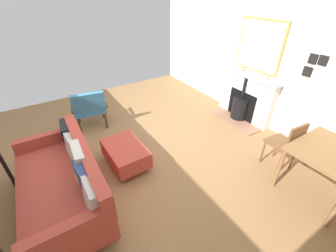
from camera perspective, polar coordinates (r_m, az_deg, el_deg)
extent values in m
cube|color=olive|center=(3.84, -11.37, -8.06)|extent=(5.90, 6.09, 0.01)
cube|color=silver|center=(4.86, 22.22, 18.14)|extent=(0.12, 6.09, 2.83)
cube|color=#93664C|center=(4.95, 16.83, 1.61)|extent=(0.39, 1.23, 0.03)
cube|color=white|center=(4.95, 20.05, 7.10)|extent=(0.20, 1.29, 0.95)
cube|color=black|center=(4.95, 19.13, 5.41)|extent=(0.06, 0.68, 0.60)
cylinder|color=black|center=(4.96, 18.67, 4.54)|extent=(0.36, 0.36, 0.45)
cylinder|color=black|center=(4.86, 19.16, 6.98)|extent=(0.38, 0.38, 0.02)
cylinder|color=black|center=(4.76, 19.68, 9.51)|extent=(0.07, 0.07, 0.45)
cube|color=white|center=(4.75, 21.02, 12.46)|extent=(0.25, 1.37, 0.05)
cube|color=tan|center=(4.68, 23.27, 18.99)|extent=(0.04, 0.97, 0.95)
cube|color=silver|center=(4.67, 23.11, 18.98)|extent=(0.01, 0.89, 0.87)
cylinder|color=#9E9384|center=(4.89, 18.84, 14.00)|extent=(0.14, 0.14, 0.04)
torus|color=#9E9384|center=(4.88, 18.88, 14.18)|extent=(0.14, 0.14, 0.01)
cylinder|color=#9E9384|center=(4.56, 24.46, 11.45)|extent=(0.15, 0.15, 0.04)
torus|color=#9E9384|center=(4.56, 24.50, 11.60)|extent=(0.15, 0.15, 0.01)
cylinder|color=#B2B2B7|center=(4.00, -32.65, -10.88)|extent=(0.04, 0.04, 0.10)
cylinder|color=#B2B2B7|center=(3.96, -22.53, -7.93)|extent=(0.04, 0.04, 0.10)
cylinder|color=#B2B2B7|center=(2.90, -15.17, -26.06)|extent=(0.04, 0.04, 0.10)
cube|color=#B74233|center=(3.22, -26.66, -14.85)|extent=(0.92, 1.85, 0.35)
cube|color=#B74233|center=(2.99, -21.10, -7.95)|extent=(0.16, 1.84, 0.37)
cube|color=#B74233|center=(3.75, -29.65, -3.11)|extent=(0.86, 0.13, 0.19)
cube|color=#B74233|center=(2.45, -25.03, -24.11)|extent=(0.86, 0.13, 0.19)
cube|color=black|center=(3.56, -25.23, -2.09)|extent=(0.17, 0.39, 0.39)
cube|color=beige|center=(3.31, -24.21, -5.05)|extent=(0.16, 0.36, 0.35)
cube|color=beige|center=(2.95, -22.82, -8.89)|extent=(0.17, 0.42, 0.43)
cube|color=#334775|center=(2.76, -21.41, -12.88)|extent=(0.16, 0.37, 0.36)
cube|color=beige|center=(2.53, -19.63, -17.62)|extent=(0.15, 0.36, 0.37)
cylinder|color=#B2B2B7|center=(3.87, -15.96, -7.57)|extent=(0.03, 0.03, 0.09)
cylinder|color=#B2B2B7|center=(3.40, -12.05, -13.67)|extent=(0.03, 0.03, 0.09)
cylinder|color=#B2B2B7|center=(3.97, -10.06, -5.43)|extent=(0.03, 0.03, 0.09)
cylinder|color=#B2B2B7|center=(3.52, -5.43, -10.98)|extent=(0.03, 0.03, 0.09)
cube|color=#B74233|center=(3.56, -11.28, -7.06)|extent=(0.57, 0.83, 0.27)
cube|color=#4C3321|center=(5.00, -17.11, 4.16)|extent=(0.05, 0.05, 0.37)
cube|color=#4C3321|center=(4.99, -22.84, 2.90)|extent=(0.05, 0.05, 0.37)
cube|color=#4C3321|center=(4.58, -16.23, 1.54)|extent=(0.05, 0.05, 0.37)
cube|color=#4C3321|center=(4.57, -22.47, 0.17)|extent=(0.05, 0.05, 0.37)
cube|color=teal|center=(4.68, -20.15, 4.43)|extent=(0.68, 0.65, 0.08)
cube|color=teal|center=(4.35, -20.41, 5.77)|extent=(0.61, 0.23, 0.41)
cube|color=#4C3321|center=(4.65, -16.48, 6.23)|extent=(0.12, 0.53, 0.04)
cube|color=#4C3321|center=(4.65, -24.22, 4.54)|extent=(0.12, 0.53, 0.04)
cube|color=black|center=(3.80, -37.10, -9.05)|extent=(0.04, 0.04, 0.70)
cylinder|color=olive|center=(4.07, 33.94, -5.00)|extent=(0.05, 0.05, 0.70)
cylinder|color=olive|center=(3.42, 27.44, -10.12)|extent=(0.05, 0.05, 0.70)
cube|color=olive|center=(3.46, 37.82, -5.74)|extent=(0.94, 0.84, 0.03)
cylinder|color=brown|center=(4.07, 26.89, -4.81)|extent=(0.03, 0.03, 0.45)
cylinder|color=brown|center=(3.85, 23.91, -6.28)|extent=(0.03, 0.03, 0.45)
cylinder|color=brown|center=(3.95, 30.37, -7.23)|extent=(0.03, 0.03, 0.45)
cylinder|color=brown|center=(3.72, 27.50, -8.92)|extent=(0.03, 0.03, 0.45)
cube|color=brown|center=(3.76, 28.06, -4.05)|extent=(0.43, 0.43, 0.02)
cube|color=brown|center=(3.59, 30.97, -2.74)|extent=(0.36, 0.07, 0.40)
cube|color=black|center=(4.21, 34.20, 14.61)|extent=(0.02, 0.13, 0.15)
cube|color=black|center=(4.15, 36.02, 13.96)|extent=(0.02, 0.13, 0.15)
cube|color=black|center=(4.27, 33.13, 12.07)|extent=(0.02, 0.14, 0.15)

